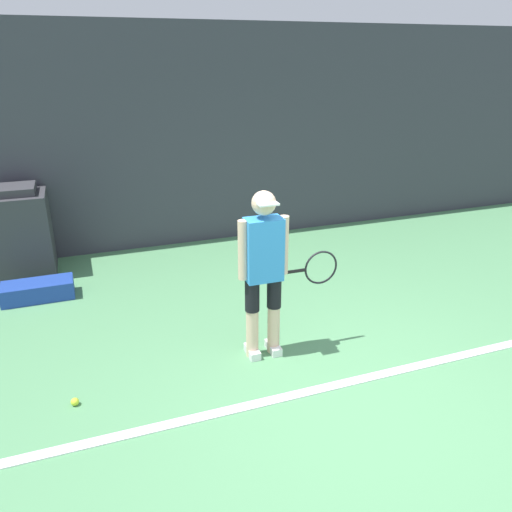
# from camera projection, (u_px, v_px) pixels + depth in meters

# --- Properties ---
(ground_plane) EXTENTS (24.00, 24.00, 0.00)m
(ground_plane) POSITION_uv_depth(u_px,v_px,m) (353.00, 398.00, 4.29)
(ground_plane) COLOR #518C5B
(back_wall) EXTENTS (24.00, 0.10, 3.19)m
(back_wall) POSITION_uv_depth(u_px,v_px,m) (214.00, 137.00, 7.45)
(back_wall) COLOR #383842
(back_wall) RESTS_ON ground_plane
(court_baseline) EXTENTS (21.60, 0.10, 0.01)m
(court_baseline) POSITION_uv_depth(u_px,v_px,m) (342.00, 384.00, 4.47)
(court_baseline) COLOR white
(court_baseline) RESTS_ON ground_plane
(tennis_player) EXTENTS (1.01, 0.28, 1.65)m
(tennis_player) POSITION_uv_depth(u_px,v_px,m) (265.00, 268.00, 4.60)
(tennis_player) COLOR beige
(tennis_player) RESTS_ON ground_plane
(tennis_ball) EXTENTS (0.07, 0.07, 0.07)m
(tennis_ball) POSITION_uv_depth(u_px,v_px,m) (75.00, 402.00, 4.20)
(tennis_ball) COLOR #D1E533
(tennis_ball) RESTS_ON ground_plane
(covered_chair) EXTENTS (0.73, 0.73, 1.20)m
(covered_chair) POSITION_uv_depth(u_px,v_px,m) (22.00, 232.00, 6.55)
(covered_chair) COLOR #333338
(covered_chair) RESTS_ON ground_plane
(equipment_bag) EXTENTS (0.82, 0.36, 0.22)m
(equipment_bag) POSITION_uv_depth(u_px,v_px,m) (38.00, 290.00, 6.00)
(equipment_bag) COLOR #1E3D99
(equipment_bag) RESTS_ON ground_plane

